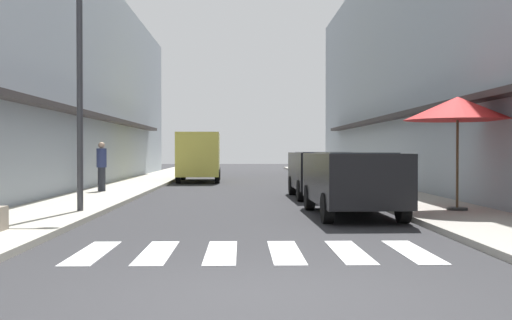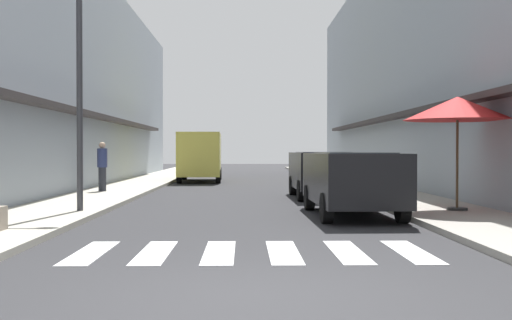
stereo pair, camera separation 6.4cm
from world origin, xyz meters
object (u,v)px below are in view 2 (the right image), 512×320
object	(u,v)px
cafe_umbrella	(457,109)
parked_car_near	(352,176)
pedestrian_walking_near	(102,165)
delivery_van	(200,153)
parked_car_mid	(322,169)
street_lamp	(87,56)

from	to	relation	value
cafe_umbrella	parked_car_near	bearing A→B (deg)	-176.05
pedestrian_walking_near	delivery_van	bearing A→B (deg)	-143.33
delivery_van	pedestrian_walking_near	world-z (taller)	delivery_van
parked_car_mid	street_lamp	bearing A→B (deg)	-138.89
parked_car_near	parked_car_mid	bearing A→B (deg)	90.00
street_lamp	delivery_van	bearing A→B (deg)	84.61
parked_car_mid	cafe_umbrella	distance (m)	6.15
parked_car_near	parked_car_mid	distance (m)	5.56
delivery_van	cafe_umbrella	size ratio (longest dim) A/B	2.05
delivery_van	street_lamp	world-z (taller)	street_lamp
parked_car_mid	delivery_van	distance (m)	11.67
parked_car_mid	cafe_umbrella	size ratio (longest dim) A/B	1.58
parked_car_near	delivery_van	xyz separation A→B (m)	(-4.59, 16.28, 0.48)
cafe_umbrella	parked_car_mid	bearing A→B (deg)	114.86
delivery_van	pedestrian_walking_near	size ratio (longest dim) A/B	3.23
parked_car_near	street_lamp	xyz separation A→B (m)	(-6.11, 0.24, 2.77)
pedestrian_walking_near	street_lamp	bearing A→B (deg)	63.45
parked_car_near	street_lamp	distance (m)	6.71
delivery_van	pedestrian_walking_near	bearing A→B (deg)	-106.86
parked_car_mid	delivery_van	bearing A→B (deg)	113.20
parked_car_near	street_lamp	world-z (taller)	street_lamp
parked_car_near	cafe_umbrella	xyz separation A→B (m)	(2.50, 0.17, 1.56)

